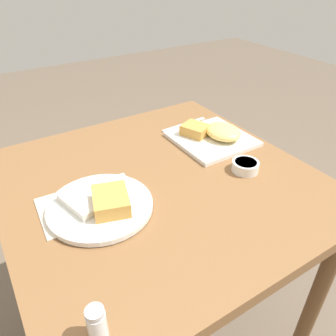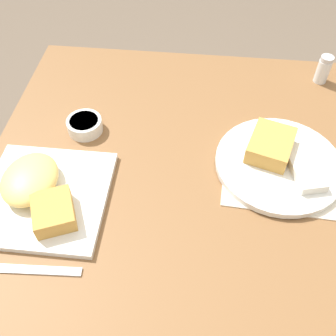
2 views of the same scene
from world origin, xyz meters
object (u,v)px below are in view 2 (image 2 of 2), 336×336
object	(u,v)px
plate_square_near	(40,192)
sauce_ramekin	(85,125)
salt_shaker	(323,71)
plate_oval_far	(279,160)
butter_knife	(26,270)

from	to	relation	value
plate_square_near	sauce_ramekin	size ratio (longest dim) A/B	3.08
plate_square_near	salt_shaker	xyz separation A→B (m)	(-0.45, 0.61, 0.01)
sauce_ramekin	salt_shaker	distance (m)	0.62
plate_oval_far	butter_knife	distance (m)	0.55
salt_shaker	butter_knife	world-z (taller)	salt_shaker
plate_oval_far	sauce_ramekin	distance (m)	0.44
plate_square_near	butter_knife	size ratio (longest dim) A/B	1.24
plate_square_near	salt_shaker	size ratio (longest dim) A/B	3.34
butter_knife	plate_square_near	bearing A→B (deg)	93.52
plate_oval_far	butter_knife	bearing A→B (deg)	-57.40
plate_square_near	salt_shaker	bearing A→B (deg)	126.17
salt_shaker	sauce_ramekin	bearing A→B (deg)	-66.64
sauce_ramekin	salt_shaker	bearing A→B (deg)	113.36
salt_shaker	butter_knife	bearing A→B (deg)	-44.53
plate_square_near	plate_oval_far	size ratio (longest dim) A/B	0.92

